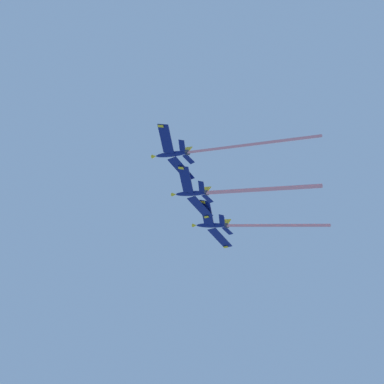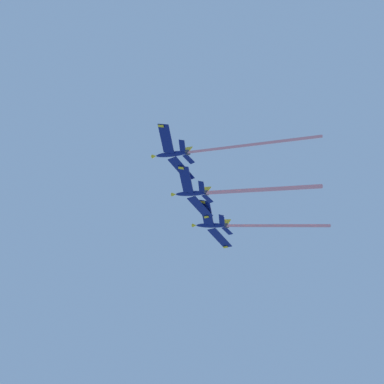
# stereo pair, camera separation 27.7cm
# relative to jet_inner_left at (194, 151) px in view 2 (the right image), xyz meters

# --- Properties ---
(jet_inner_left) EXTENTS (36.07, 34.68, 26.72)m
(jet_inner_left) POSITION_rel_jet_inner_left_xyz_m (0.00, 0.00, 0.00)
(jet_inner_left) COLOR navy
(jet_centre) EXTENTS (33.38, 32.51, 25.38)m
(jet_centre) POSITION_rel_jet_inner_left_xyz_m (-11.50, -8.21, -2.64)
(jet_centre) COLOR navy
(jet_inner_right) EXTENTS (31.57, 30.83, 24.46)m
(jet_inner_right) POSITION_rel_jet_inner_left_xyz_m (-19.26, -19.69, -0.30)
(jet_inner_right) COLOR navy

